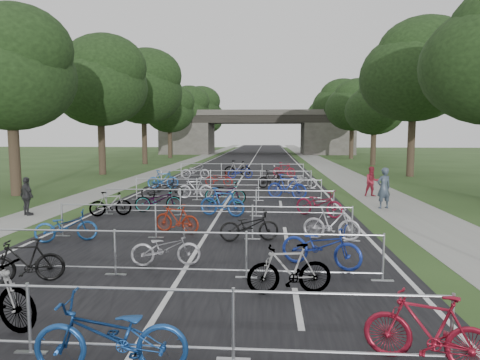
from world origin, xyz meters
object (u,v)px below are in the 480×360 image
object	(u,v)px
overpass_bridge	(257,132)
pedestrian_a	(384,188)
pedestrian_b	(372,182)
pedestrian_c	(27,196)
bike_2	(111,336)

from	to	relation	value
overpass_bridge	pedestrian_a	bearing A→B (deg)	-82.19
pedestrian_b	pedestrian_c	size ratio (longest dim) A/B	1.01
bike_2	pedestrian_a	size ratio (longest dim) A/B	1.17
pedestrian_a	pedestrian_b	world-z (taller)	pedestrian_a
bike_2	pedestrian_a	xyz separation A→B (m)	(7.21, 13.67, 0.35)
overpass_bridge	pedestrian_c	bearing A→B (deg)	-98.06
overpass_bridge	pedestrian_b	xyz separation A→B (m)	(7.46, -48.15, -2.74)
overpass_bridge	bike_2	distance (m)	65.55
overpass_bridge	pedestrian_c	size ratio (longest dim) A/B	19.84
overpass_bridge	pedestrian_a	xyz separation A→B (m)	(7.11, -51.82, -2.63)
bike_2	pedestrian_a	bearing A→B (deg)	148.40
pedestrian_b	pedestrian_a	bearing A→B (deg)	-99.76
bike_2	pedestrian_c	size ratio (longest dim) A/B	1.35
pedestrian_a	pedestrian_b	xyz separation A→B (m)	(0.35, 3.67, -0.12)
pedestrian_a	overpass_bridge	bearing A→B (deg)	-100.94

